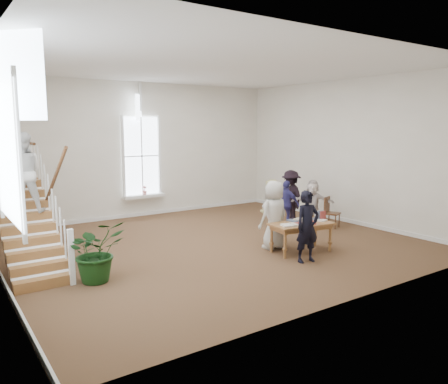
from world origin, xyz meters
TOP-DOWN VIEW (x-y plane):
  - ground at (0.00, 0.00)m, footprint 10.00×10.00m
  - room_shell at (-0.00, 4.39)m, footprint 10.49×10.00m
  - staircase at (-4.34, 0.75)m, footprint 1.10×4.10m
  - library_table at (1.39, -1.80)m, footprint 1.62×0.95m
  - police_officer at (0.93, -2.45)m, footprint 0.64×0.47m
  - elderly_woman at (1.03, -1.20)m, footprint 0.87×0.59m
  - person_yellow at (1.33, -0.70)m, footprint 0.97×0.85m
  - woman_cluster_a at (2.84, 0.35)m, footprint 0.63×0.91m
  - woman_cluster_b at (3.44, 0.80)m, footprint 0.89×1.21m
  - woman_cluster_c at (3.74, 0.15)m, footprint 1.22×1.23m
  - floor_plant at (-3.40, -1.02)m, footprint 1.20×1.07m
  - side_chair at (3.97, -0.37)m, footprint 0.52×0.52m

SIDE VIEW (x-z plane):
  - ground at x=0.00m, z-range 0.00..0.00m
  - room_shell at x=0.00m, z-range -4.60..5.40m
  - side_chair at x=3.97m, z-range 0.05..0.98m
  - floor_plant at x=-3.40m, z-range 0.00..1.22m
  - library_table at x=1.39m, z-range 0.25..1.03m
  - woman_cluster_c at x=3.74m, z-range 0.00..1.42m
  - woman_cluster_a at x=2.84m, z-range 0.00..1.43m
  - police_officer at x=0.93m, z-range 0.00..1.62m
  - person_yellow at x=1.33m, z-range 0.00..1.67m
  - woman_cluster_b at x=3.44m, z-range 0.00..1.68m
  - elderly_woman at x=1.03m, z-range 0.00..1.71m
  - staircase at x=-4.34m, z-range 0.16..3.08m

